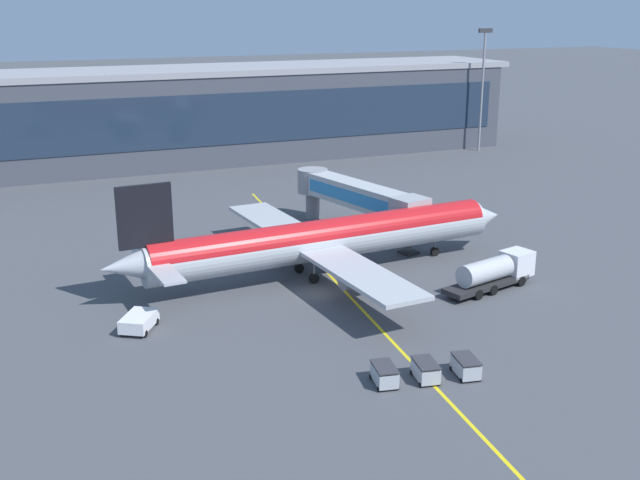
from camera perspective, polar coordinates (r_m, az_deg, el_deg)
ground_plane at (r=75.36m, az=-0.29°, el=-3.95°), size 700.00×700.00×0.00m
apron_lead_in_line at (r=78.24m, az=1.22°, el=-3.15°), size 9.13×79.54×0.01m
terminal_building at (r=136.65m, az=-19.85°, el=8.11°), size 171.39×19.35×16.36m
main_airliner at (r=79.18m, az=0.28°, el=0.04°), size 45.43×36.12×11.52m
jet_bridge at (r=93.76m, az=2.55°, el=3.35°), size 8.12×22.11×6.54m
fuel_tanker at (r=78.01m, az=12.77°, el=-2.29°), size 11.09×4.95×3.25m
pushback_tug at (r=68.56m, az=-13.23°, el=-5.85°), size 3.99×4.44×1.40m
baggage_cart_0 at (r=58.05m, az=4.77°, el=-9.85°), size 2.06×2.90×1.48m
baggage_cart_1 at (r=58.98m, az=7.79°, el=-9.50°), size 2.06×2.90×1.48m
baggage_cart_2 at (r=60.07m, az=10.70°, el=-9.13°), size 2.06×2.90×1.48m
apron_light_mast_1 at (r=151.01m, az=11.90°, el=11.47°), size 2.80×0.50×22.71m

